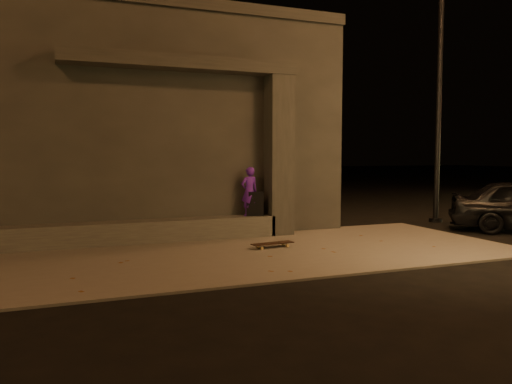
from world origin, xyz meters
name	(u,v)px	position (x,y,z in m)	size (l,w,h in m)	color
ground	(276,280)	(0.00, 0.00, 0.00)	(120.00, 120.00, 0.00)	black
sidewalk	(233,254)	(0.00, 2.00, 0.02)	(11.00, 4.40, 0.04)	slate
building	(141,126)	(-1.00, 6.49, 2.61)	(9.00, 5.10, 5.22)	#353230
ledge	(138,232)	(-1.50, 3.75, 0.27)	(6.00, 0.55, 0.45)	#494742
column	(279,156)	(1.70, 3.75, 1.84)	(0.55, 0.55, 3.60)	#353230
canopy	(183,64)	(-0.50, 3.80, 3.78)	(5.00, 0.70, 0.28)	#353230
skateboarder	(249,191)	(0.98, 3.75, 1.04)	(0.40, 0.26, 1.10)	#5A1CB8
backpack	(254,207)	(1.10, 3.75, 0.68)	(0.43, 0.33, 0.55)	black
skateboard	(273,244)	(0.89, 2.21, 0.12)	(0.89, 0.33, 0.10)	black
street_lamp_2	(440,69)	(6.70, 4.27, 4.17)	(0.36, 0.36, 7.37)	black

